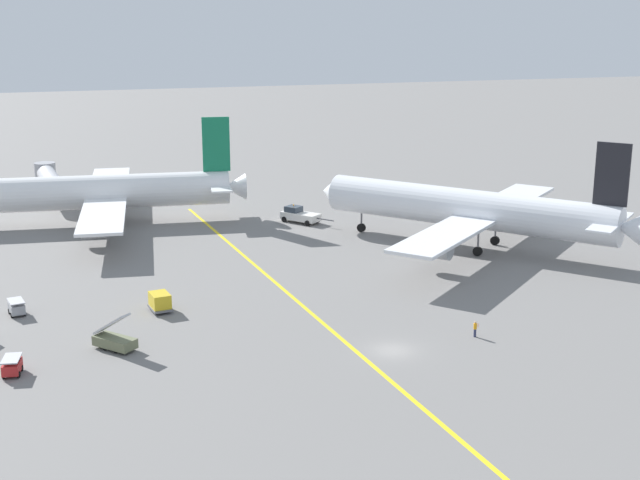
{
  "coord_description": "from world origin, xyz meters",
  "views": [
    {
      "loc": [
        -30.77,
        -77.04,
        33.66
      ],
      "look_at": [
        1.09,
        29.19,
        4.0
      ],
      "focal_mm": 49.14,
      "sensor_mm": 36.0,
      "label": 1
    }
  ],
  "objects_px": {
    "airliner_at_gate_left": "(95,193)",
    "pushback_tug": "(299,215)",
    "airliner_being_pushed": "(470,209)",
    "gse_stair_truck_yellow": "(115,340)",
    "gse_container_dolly_flat": "(160,301)",
    "gse_baggage_cart_trailing": "(12,366)",
    "gse_baggage_cart_near_cluster": "(16,307)",
    "jet_bridge": "(50,179)",
    "ground_crew_wing_walker_right": "(475,329)"
  },
  "relations": [
    {
      "from": "airliner_at_gate_left",
      "to": "pushback_tug",
      "type": "xyz_separation_m",
      "value": [
        31.27,
        -8.53,
        -3.84
      ]
    },
    {
      "from": "airliner_at_gate_left",
      "to": "airliner_being_pushed",
      "type": "height_order",
      "value": "airliner_being_pushed"
    },
    {
      "from": "gse_stair_truck_yellow",
      "to": "gse_container_dolly_flat",
      "type": "bearing_deg",
      "value": 60.63
    },
    {
      "from": "pushback_tug",
      "to": "gse_baggage_cart_trailing",
      "type": "relative_size",
      "value": 2.86
    },
    {
      "from": "gse_baggage_cart_near_cluster",
      "to": "jet_bridge",
      "type": "xyz_separation_m",
      "value": [
        3.88,
        61.77,
        3.04
      ]
    },
    {
      "from": "gse_stair_truck_yellow",
      "to": "jet_bridge",
      "type": "bearing_deg",
      "value": 94.55
    },
    {
      "from": "gse_baggage_cart_near_cluster",
      "to": "ground_crew_wing_walker_right",
      "type": "xyz_separation_m",
      "value": [
        46.45,
        -21.06,
        0.04
      ]
    },
    {
      "from": "pushback_tug",
      "to": "gse_container_dolly_flat",
      "type": "bearing_deg",
      "value": -126.01
    },
    {
      "from": "jet_bridge",
      "to": "gse_container_dolly_flat",
      "type": "bearing_deg",
      "value": -79.77
    },
    {
      "from": "gse_baggage_cart_trailing",
      "to": "ground_crew_wing_walker_right",
      "type": "distance_m",
      "value": 46.42
    },
    {
      "from": "gse_stair_truck_yellow",
      "to": "gse_baggage_cart_trailing",
      "type": "height_order",
      "value": "gse_stair_truck_yellow"
    },
    {
      "from": "airliner_at_gate_left",
      "to": "gse_baggage_cart_trailing",
      "type": "bearing_deg",
      "value": -100.33
    },
    {
      "from": "gse_baggage_cart_trailing",
      "to": "airliner_at_gate_left",
      "type": "bearing_deg",
      "value": 79.67
    },
    {
      "from": "ground_crew_wing_walker_right",
      "to": "pushback_tug",
      "type": "bearing_deg",
      "value": 94.49
    },
    {
      "from": "gse_container_dolly_flat",
      "to": "airliner_at_gate_left",
      "type": "bearing_deg",
      "value": 95.98
    },
    {
      "from": "airliner_at_gate_left",
      "to": "gse_stair_truck_yellow",
      "type": "xyz_separation_m",
      "value": [
        -1.04,
        -55.3,
        -4.0
      ]
    },
    {
      "from": "airliner_at_gate_left",
      "to": "gse_baggage_cart_trailing",
      "type": "distance_m",
      "value": 60.11
    },
    {
      "from": "airliner_being_pushed",
      "to": "pushback_tug",
      "type": "height_order",
      "value": "airliner_being_pushed"
    },
    {
      "from": "gse_container_dolly_flat",
      "to": "gse_stair_truck_yellow",
      "type": "bearing_deg",
      "value": -119.37
    },
    {
      "from": "airliner_at_gate_left",
      "to": "airliner_being_pushed",
      "type": "bearing_deg",
      "value": -31.01
    },
    {
      "from": "gse_baggage_cart_trailing",
      "to": "airliner_being_pushed",
      "type": "bearing_deg",
      "value": 25.0
    },
    {
      "from": "airliner_at_gate_left",
      "to": "pushback_tug",
      "type": "bearing_deg",
      "value": -15.25
    },
    {
      "from": "ground_crew_wing_walker_right",
      "to": "jet_bridge",
      "type": "bearing_deg",
      "value": 117.2
    },
    {
      "from": "gse_container_dolly_flat",
      "to": "ground_crew_wing_walker_right",
      "type": "height_order",
      "value": "gse_container_dolly_flat"
    },
    {
      "from": "gse_stair_truck_yellow",
      "to": "jet_bridge",
      "type": "distance_m",
      "value": 75.77
    },
    {
      "from": "ground_crew_wing_walker_right",
      "to": "jet_bridge",
      "type": "xyz_separation_m",
      "value": [
        -42.57,
        82.83,
        3.0
      ]
    },
    {
      "from": "gse_stair_truck_yellow",
      "to": "jet_bridge",
      "type": "height_order",
      "value": "jet_bridge"
    },
    {
      "from": "airliner_at_gate_left",
      "to": "pushback_tug",
      "type": "height_order",
      "value": "airliner_at_gate_left"
    },
    {
      "from": "gse_stair_truck_yellow",
      "to": "gse_baggage_cart_near_cluster",
      "type": "xyz_separation_m",
      "value": [
        -9.88,
        13.71,
        -0.16
      ]
    },
    {
      "from": "gse_stair_truck_yellow",
      "to": "pushback_tug",
      "type": "bearing_deg",
      "value": 55.36
    },
    {
      "from": "gse_stair_truck_yellow",
      "to": "gse_baggage_cart_trailing",
      "type": "relative_size",
      "value": 1.6
    },
    {
      "from": "gse_stair_truck_yellow",
      "to": "jet_bridge",
      "type": "relative_size",
      "value": 0.23
    },
    {
      "from": "pushback_tug",
      "to": "gse_baggage_cart_near_cluster",
      "type": "distance_m",
      "value": 53.61
    },
    {
      "from": "pushback_tug",
      "to": "gse_stair_truck_yellow",
      "type": "height_order",
      "value": "gse_stair_truck_yellow"
    },
    {
      "from": "gse_container_dolly_flat",
      "to": "jet_bridge",
      "type": "bearing_deg",
      "value": 100.23
    },
    {
      "from": "pushback_tug",
      "to": "gse_container_dolly_flat",
      "type": "relative_size",
      "value": 2.4
    },
    {
      "from": "pushback_tug",
      "to": "gse_stair_truck_yellow",
      "type": "relative_size",
      "value": 1.79
    },
    {
      "from": "airliner_at_gate_left",
      "to": "gse_baggage_cart_near_cluster",
      "type": "xyz_separation_m",
      "value": [
        -10.93,
        -41.59,
        -4.16
      ]
    },
    {
      "from": "ground_crew_wing_walker_right",
      "to": "gse_stair_truck_yellow",
      "type": "bearing_deg",
      "value": 168.64
    },
    {
      "from": "airliner_being_pushed",
      "to": "gse_container_dolly_flat",
      "type": "distance_m",
      "value": 48.34
    },
    {
      "from": "gse_baggage_cart_trailing",
      "to": "pushback_tug",
      "type": "bearing_deg",
      "value": 50.21
    },
    {
      "from": "gse_stair_truck_yellow",
      "to": "ground_crew_wing_walker_right",
      "type": "bearing_deg",
      "value": -11.36
    },
    {
      "from": "airliner_being_pushed",
      "to": "jet_bridge",
      "type": "relative_size",
      "value": 1.96
    },
    {
      "from": "gse_container_dolly_flat",
      "to": "gse_baggage_cart_near_cluster",
      "type": "relative_size",
      "value": 1.17
    },
    {
      "from": "gse_stair_truck_yellow",
      "to": "gse_baggage_cart_trailing",
      "type": "distance_m",
      "value": 10.39
    },
    {
      "from": "airliner_at_gate_left",
      "to": "ground_crew_wing_walker_right",
      "type": "distance_m",
      "value": 72.14
    },
    {
      "from": "airliner_at_gate_left",
      "to": "gse_container_dolly_flat",
      "type": "distance_m",
      "value": 45.46
    },
    {
      "from": "airliner_being_pushed",
      "to": "gse_baggage_cart_trailing",
      "type": "distance_m",
      "value": 67.84
    },
    {
      "from": "gse_baggage_cart_trailing",
      "to": "gse_container_dolly_flat",
      "type": "height_order",
      "value": "gse_container_dolly_flat"
    },
    {
      "from": "gse_baggage_cart_near_cluster",
      "to": "ground_crew_wing_walker_right",
      "type": "distance_m",
      "value": 51.0
    }
  ]
}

